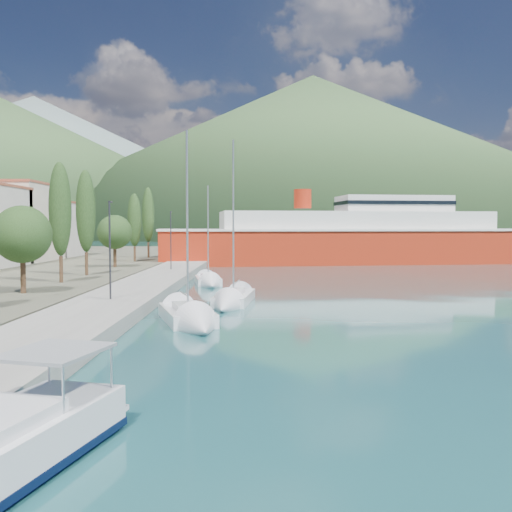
{
  "coord_description": "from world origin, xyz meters",
  "views": [
    {
      "loc": [
        0.13,
        -20.38,
        5.3
      ],
      "look_at": [
        0.0,
        14.0,
        3.5
      ],
      "focal_mm": 40.0,
      "sensor_mm": 36.0,
      "label": 1
    }
  ],
  "objects": [
    {
      "name": "lamp_posts",
      "position": [
        -9.0,
        15.73,
        4.08
      ],
      "size": [
        0.15,
        46.11,
        6.06
      ],
      "color": "#2D2D33",
      "rests_on": "quay"
    },
    {
      "name": "sailboat_mid",
      "position": [
        -1.75,
        16.91,
        0.29
      ],
      "size": [
        3.11,
        8.54,
        12.01
      ],
      "color": "silver",
      "rests_on": "ground"
    },
    {
      "name": "sailboat_far",
      "position": [
        -4.2,
        30.07,
        0.28
      ],
      "size": [
        3.27,
        6.95,
        9.82
      ],
      "color": "silver",
      "rests_on": "ground"
    },
    {
      "name": "hills_far",
      "position": [
        138.59,
        618.73,
        77.39
      ],
      "size": [
        1480.0,
        900.0,
        180.0
      ],
      "color": "slate",
      "rests_on": "ground"
    },
    {
      "name": "ferry",
      "position": [
        14.26,
        61.67,
        3.37
      ],
      "size": [
        56.88,
        19.37,
        11.08
      ],
      "color": "#AD2610",
      "rests_on": "ground"
    },
    {
      "name": "sailboat_near",
      "position": [
        -3.29,
        9.32,
        0.31
      ],
      "size": [
        4.64,
        8.31,
        11.44
      ],
      "color": "silver",
      "rests_on": "ground"
    },
    {
      "name": "quay",
      "position": [
        -9.0,
        26.0,
        0.4
      ],
      "size": [
        5.0,
        88.0,
        0.8
      ],
      "primitive_type": "cube",
      "color": "gray",
      "rests_on": "ground"
    },
    {
      "name": "hills_near",
      "position": [
        98.04,
        372.5,
        49.18
      ],
      "size": [
        1010.0,
        520.0,
        115.0
      ],
      "color": "#3A5A30",
      "rests_on": "ground"
    },
    {
      "name": "ground",
      "position": [
        0.0,
        120.0,
        0.0
      ],
      "size": [
        1400.0,
        1400.0,
        0.0
      ],
      "primitive_type": "plane",
      "color": "#1C4F52"
    },
    {
      "name": "tree_row",
      "position": [
        -16.0,
        30.42,
        5.83
      ],
      "size": [
        3.95,
        64.3,
        10.63
      ],
      "color": "#47301E",
      "rests_on": "land_strip"
    }
  ]
}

